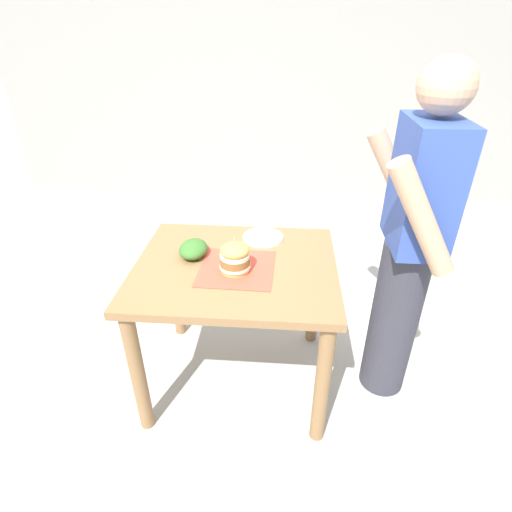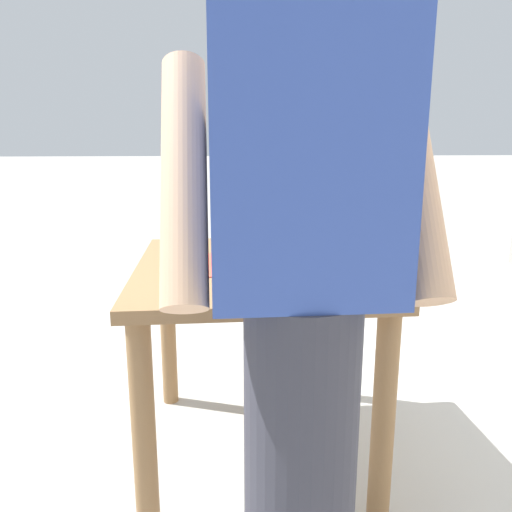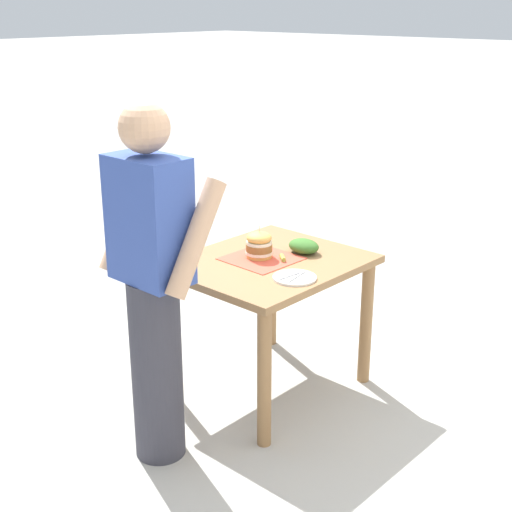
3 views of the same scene
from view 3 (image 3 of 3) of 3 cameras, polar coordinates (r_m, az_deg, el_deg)
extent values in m
plane|color=#ADAAA3|center=(4.13, 0.95, -10.40)|extent=(80.00, 80.00, 0.00)
cube|color=olive|center=(3.82, 1.01, -0.62)|extent=(0.83, 0.98, 0.04)
cylinder|color=olive|center=(4.08, 8.79, -5.31)|extent=(0.07, 0.07, 0.73)
cylinder|color=olive|center=(4.48, 1.22, -2.77)|extent=(0.07, 0.07, 0.73)
cylinder|color=olive|center=(3.47, 0.67, -9.80)|extent=(0.07, 0.07, 0.73)
cylinder|color=olive|center=(3.92, -7.16, -6.27)|extent=(0.07, 0.07, 0.73)
cube|color=#D64C38|center=(3.83, 0.45, -0.21)|extent=(0.36, 0.36, 0.00)
cylinder|color=gold|center=(3.84, 0.25, 0.05)|extent=(0.14, 0.14, 0.02)
cylinder|color=silver|center=(3.83, 0.25, 0.30)|extent=(0.15, 0.15, 0.02)
cylinder|color=brown|center=(3.82, 0.25, 0.69)|extent=(0.14, 0.14, 0.04)
cylinder|color=silver|center=(3.82, 0.25, 1.09)|extent=(0.14, 0.14, 0.02)
ellipsoid|color=gold|center=(3.81, 0.25, 1.47)|extent=(0.14, 0.14, 0.06)
cylinder|color=#D1B77F|center=(3.79, 0.25, 2.06)|extent=(0.00, 0.00, 0.05)
cylinder|color=#8EA83D|center=(3.80, 2.14, -0.14)|extent=(0.07, 0.07, 0.02)
cylinder|color=white|center=(3.56, 3.11, -1.74)|extent=(0.22, 0.22, 0.01)
cylinder|color=silver|center=(3.54, 3.30, -1.65)|extent=(0.04, 0.17, 0.01)
cylinder|color=silver|center=(3.56, 2.92, -1.53)|extent=(0.03, 0.17, 0.01)
ellipsoid|color=#386B28|center=(3.92, 3.84, 0.80)|extent=(0.18, 0.14, 0.08)
cylinder|color=#33333D|center=(3.40, -7.93, -8.98)|extent=(0.24, 0.24, 0.90)
cube|color=#334C9E|center=(3.12, -8.55, 2.88)|extent=(0.36, 0.22, 0.56)
sphere|color=tan|center=(3.03, -8.93, 10.14)|extent=(0.22, 0.22, 0.22)
cylinder|color=tan|center=(3.01, -4.84, 1.39)|extent=(0.09, 0.34, 0.50)
cylinder|color=tan|center=(3.35, -10.22, 3.03)|extent=(0.09, 0.34, 0.50)
camera|label=1|loc=(4.71, -16.57, 15.48)|focal=28.00mm
camera|label=2|loc=(2.82, -25.63, -0.26)|focal=35.00mm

